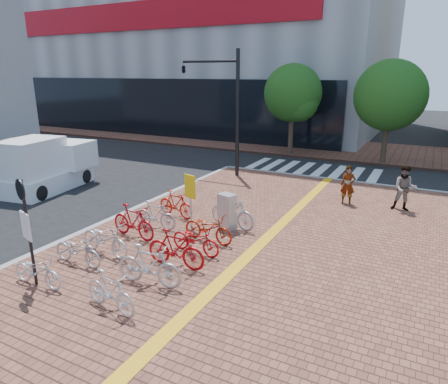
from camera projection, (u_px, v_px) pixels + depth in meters
The scene contains 24 objects.
ground at pixel (165, 267), 11.76m from camera, with size 120.00×120.00×0.00m, color black.
kerb_north at pixel (348, 182), 20.61m from camera, with size 14.00×0.25×0.15m, color gray.
far_sidewalk at pixel (331, 149), 29.58m from camera, with size 70.00×8.00×0.15m, color brown.
crosswalk at pixel (311, 170), 23.43m from camera, with size 7.50×4.00×0.01m.
street_trees at pixel (409, 98), 23.19m from camera, with size 16.20×4.60×6.35m.
bike_0 at pixel (37, 271), 10.34m from camera, with size 0.57×1.63×0.85m, color silver.
bike_1 at pixel (78, 250), 11.49m from camera, with size 0.60×1.72×0.90m, color #ADAEB2.
bike_2 at pixel (105, 239), 12.11m from camera, with size 0.68×1.94×1.02m, color silver.
bike_3 at pixel (133, 222), 13.34m from camera, with size 0.54×1.90×1.14m, color #A40B14.
bike_4 at pixel (155, 215), 14.17m from camera, with size 0.47×1.67×1.00m, color #B3B2B7.
bike_5 at pixel (176, 204), 15.30m from camera, with size 0.48×1.71×1.02m, color red.
bike_6 at pixel (110, 292), 9.23m from camera, with size 0.46×1.64×0.99m, color silver.
bike_7 at pixel (149, 265), 10.34m from camera, with size 0.53×1.87×1.12m, color #B3B3B8.
bike_8 at pixel (176, 249), 11.33m from camera, with size 0.52×1.85×1.11m, color #A00B0F.
bike_9 at pixel (196, 239), 12.21m from camera, with size 0.60×1.73×0.91m, color red.
bike_10 at pixel (208, 228), 13.05m from camera, with size 0.64×1.83×0.96m, color #A11F0B.
bike_11 at pixel (232, 212), 14.23m from camera, with size 0.54×1.92×1.15m, color #B2B2B6.
pedestrian_a at pixel (348, 185), 16.76m from camera, with size 0.60×0.39×1.63m, color gray.
pedestrian_b at pixel (405, 188), 15.92m from camera, with size 0.90×0.70×1.84m, color #4E5463.
utility_box at pixel (227, 212), 14.08m from camera, with size 0.59×0.43×1.29m, color #B5B5BA.
yellow_sign at pixel (190, 191), 14.05m from camera, with size 0.52×0.21×1.94m.
notice_sign at pixel (26, 220), 9.96m from camera, with size 0.52×0.20×2.89m.
traffic_light_pole at pixel (212, 90), 21.04m from camera, with size 3.49×1.35×6.50m.
box_truck at pixel (47, 166), 19.16m from camera, with size 2.60×4.70×2.58m.
Camera 1 is at (6.45, -8.62, 5.51)m, focal length 32.00 mm.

